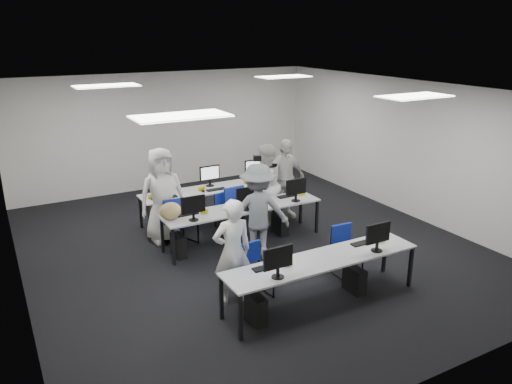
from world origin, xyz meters
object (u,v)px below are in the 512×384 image
chair_0 (256,280)px  chair_1 (346,259)px  chair_2 (183,231)px  chair_6 (230,215)px  chair_4 (271,213)px  chair_7 (267,208)px  chair_3 (228,221)px  student_0 (232,252)px  student_1 (265,185)px  student_2 (162,195)px  desk_front (323,262)px  student_3 (284,179)px  desk_mid (243,210)px  chair_5 (173,227)px  photographer (258,212)px

chair_0 → chair_1: 1.71m
chair_2 → chair_6: chair_6 is taller
chair_4 → chair_7: 0.27m
chair_3 → student_0: (-1.12, -2.47, 0.57)m
chair_1 → student_1: (-0.06, 2.68, 0.61)m
chair_2 → student_2: 0.80m
chair_1 → chair_3: bearing=113.6°
desk_front → student_0: student_0 is taller
student_2 → student_3: size_ratio=1.06×
student_0 → student_1: student_1 is taller
student_3 → chair_6: bearing=176.7°
student_0 → student_3: student_3 is taller
chair_0 → chair_1: (1.71, -0.10, 0.00)m
desk_mid → student_1: 1.08m
chair_3 → student_3: (1.49, 0.24, 0.62)m
desk_front → chair_5: size_ratio=3.45×
chair_7 → chair_3: bearing=-160.6°
chair_3 → chair_6: bearing=45.1°
chair_3 → chair_6: 0.28m
chair_3 → chair_4: (1.01, 0.00, -0.00)m
chair_0 → chair_1: size_ratio=1.00×
desk_mid → chair_5: (-1.19, 0.75, -0.39)m
photographer → desk_mid: bearing=-71.5°
chair_1 → student_1: student_1 is taller
photographer → student_0: bearing=71.3°
chair_0 → student_1: (1.65, 2.58, 0.61)m
chair_5 → chair_6: chair_6 is taller
desk_mid → chair_7: 1.35m
desk_front → chair_6: bearing=88.7°
chair_3 → student_2: 1.46m
desk_front → student_2: bearing=111.0°
chair_2 → chair_3: (0.99, 0.03, 0.00)m
desk_front → student_1: student_1 is taller
chair_4 → chair_6: chair_6 is taller
student_1 → photographer: (-0.92, -1.36, 0.01)m
student_0 → chair_3: bearing=-109.5°
student_3 → chair_3: bearing=-174.3°
chair_5 → desk_mid: bearing=-29.7°
desk_mid → photographer: 0.75m
desk_mid → chair_3: size_ratio=3.76×
chair_4 → student_1: 0.63m
student_3 → desk_mid: bearing=-155.1°
desk_front → desk_mid: same height
chair_2 → student_3: bearing=-15.7°
student_2 → student_3: bearing=-1.9°
chair_3 → student_2: bearing=151.9°
chair_2 → photographer: size_ratio=0.48×
chair_1 → chair_0: bearing=179.5°
chair_2 → chair_6: (1.14, 0.26, 0.04)m
desk_mid → chair_0: size_ratio=3.78×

